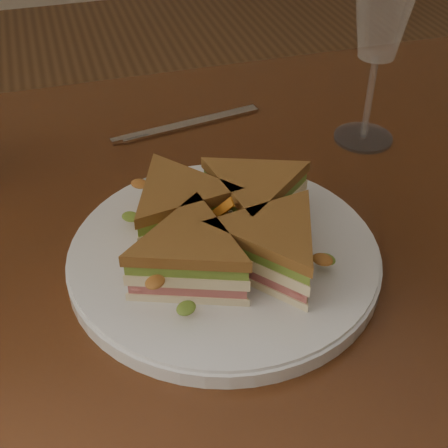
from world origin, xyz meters
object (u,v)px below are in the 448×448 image
(table, at_px, (252,285))
(knife, at_px, (182,126))
(spoon, at_px, (167,212))
(wine_glass, at_px, (383,12))
(sandwich_wedges, at_px, (224,228))
(plate, at_px, (224,256))

(table, xyz_separation_m, knife, (-0.03, 0.22, 0.10))
(spoon, height_order, knife, spoon)
(wine_glass, bearing_deg, spoon, -162.99)
(sandwich_wedges, height_order, spoon, sandwich_wedges)
(table, height_order, wine_glass, wine_glass)
(sandwich_wedges, relative_size, wine_glass, 1.13)
(table, relative_size, wine_glass, 5.06)
(plate, relative_size, spoon, 1.78)
(plate, height_order, spoon, plate)
(spoon, height_order, wine_glass, wine_glass)
(spoon, distance_m, wine_glass, 0.34)
(table, relative_size, knife, 5.60)
(table, bearing_deg, spoon, 158.23)
(plate, distance_m, spoon, 0.10)
(spoon, relative_size, wine_glass, 0.74)
(table, bearing_deg, sandwich_wedges, -132.39)
(table, height_order, plate, plate)
(knife, bearing_deg, wine_glass, -33.33)
(sandwich_wedges, height_order, wine_glass, wine_glass)
(spoon, distance_m, knife, 0.20)
(table, distance_m, wine_glass, 0.35)
(plate, xyz_separation_m, sandwich_wedges, (-0.00, -0.00, 0.04))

